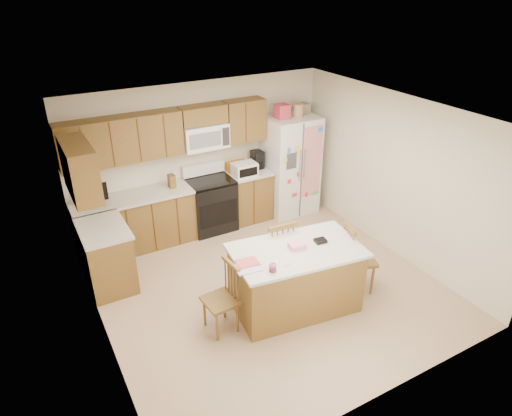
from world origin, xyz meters
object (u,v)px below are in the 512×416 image
island (295,278)px  windsor_chair_back (277,254)px  refrigerator (290,164)px  windsor_chair_left (222,300)px  stove (211,203)px  windsor_chair_right (357,259)px

island → windsor_chair_back: 0.57m
refrigerator → windsor_chair_left: refrigerator is taller
stove → refrigerator: bearing=-2.3°
refrigerator → island: refrigerator is taller
island → windsor_chair_right: 0.97m
windsor_chair_left → refrigerator: bearing=43.3°
refrigerator → island: size_ratio=1.14×
island → refrigerator: bearing=58.8°
stove → windsor_chair_back: 1.94m
island → windsor_chair_right: bearing=-4.2°
windsor_chair_back → island: bearing=-96.4°
windsor_chair_left → windsor_chair_back: (1.09, 0.48, 0.05)m
refrigerator → windsor_chair_back: (-1.41, -1.87, -0.43)m
windsor_chair_right → stove: bearing=112.4°
refrigerator → windsor_chair_left: 3.47m
windsor_chair_left → island: bearing=-4.7°
island → windsor_chair_back: size_ratio=1.71×
stove → island: stove is taller
refrigerator → windsor_chair_back: refrigerator is taller
refrigerator → windsor_chair_back: bearing=-127.0°
windsor_chair_back → windsor_chair_right: (0.90, -0.64, -0.00)m
stove → island: bearing=-87.9°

